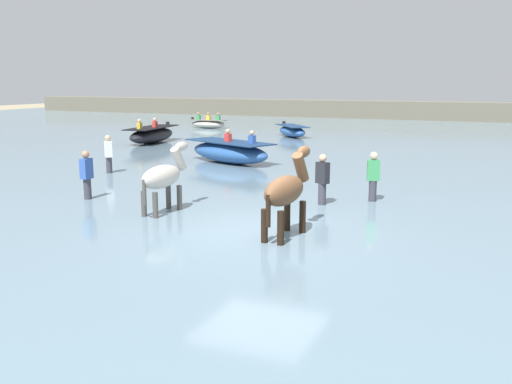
{
  "coord_description": "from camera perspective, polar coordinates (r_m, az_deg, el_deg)",
  "views": [
    {
      "loc": [
        4.43,
        -10.56,
        3.44
      ],
      "look_at": [
        -0.78,
        1.55,
        0.83
      ],
      "focal_mm": 39.52,
      "sensor_mm": 36.0,
      "label": 1
    }
  ],
  "objects": [
    {
      "name": "ground_plane",
      "position": [
        11.96,
        0.49,
        -5.51
      ],
      "size": [
        120.0,
        120.0,
        0.0
      ],
      "primitive_type": "plane",
      "color": "gray"
    },
    {
      "name": "water_surface",
      "position": [
        21.28,
        11.0,
        2.15
      ],
      "size": [
        90.0,
        90.0,
        0.33
      ],
      "primitive_type": "cube",
      "color": "slate",
      "rests_on": "ground"
    },
    {
      "name": "horse_lead_pinto",
      "position": [
        13.57,
        -9.36,
        1.38
      ],
      "size": [
        0.56,
        1.8,
        1.96
      ],
      "color": "beige",
      "rests_on": "ground"
    },
    {
      "name": "horse_trailing_bay",
      "position": [
        11.29,
        3.07,
        -0.04
      ],
      "size": [
        0.64,
        1.93,
        2.09
      ],
      "color": "brown",
      "rests_on": "ground"
    },
    {
      "name": "boat_mid_channel",
      "position": [
        21.76,
        -2.71,
        4.08
      ],
      "size": [
        4.24,
        2.88,
        1.3
      ],
      "color": "#28518E",
      "rests_on": "water_surface"
    },
    {
      "name": "boat_far_inshore",
      "position": [
        31.91,
        3.68,
        6.17
      ],
      "size": [
        2.74,
        3.01,
        0.78
      ],
      "color": "#28518E",
      "rests_on": "water_surface"
    },
    {
      "name": "boat_distant_west",
      "position": [
        37.9,
        -4.84,
        6.92
      ],
      "size": [
        2.52,
        0.95,
        1.03
      ],
      "color": "#B2AD9E",
      "rests_on": "water_surface"
    },
    {
      "name": "boat_distant_east",
      "position": [
        29.27,
        -10.5,
        5.71
      ],
      "size": [
        1.81,
        4.06,
        1.27
      ],
      "color": "black",
      "rests_on": "water_surface"
    },
    {
      "name": "person_onlooker_left",
      "position": [
        15.62,
        -16.74,
        1.26
      ],
      "size": [
        0.2,
        0.32,
        1.63
      ],
      "color": "#383842",
      "rests_on": "ground"
    },
    {
      "name": "person_onlooker_right",
      "position": [
        14.38,
        6.73,
        0.83
      ],
      "size": [
        0.37,
        0.32,
        1.63
      ],
      "color": "#383842",
      "rests_on": "ground"
    },
    {
      "name": "person_wading_mid",
      "position": [
        19.89,
        -14.68,
        3.42
      ],
      "size": [
        0.37,
        0.36,
        1.63
      ],
      "color": "#383842",
      "rests_on": "ground"
    },
    {
      "name": "person_wading_close",
      "position": [
        15.01,
        11.76,
        1.11
      ],
      "size": [
        0.36,
        0.28,
        1.63
      ],
      "color": "#383842",
      "rests_on": "ground"
    },
    {
      "name": "far_shoreline",
      "position": [
        47.96,
        18.12,
        7.62
      ],
      "size": [
        80.0,
        2.4,
        1.78
      ],
      "primitive_type": "cube",
      "color": "#605B4C",
      "rests_on": "ground"
    }
  ]
}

